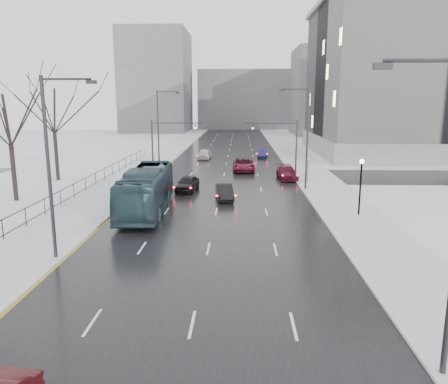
# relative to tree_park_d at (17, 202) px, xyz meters

# --- Properties ---
(road) EXTENTS (16.00, 150.00, 0.04)m
(road) POSITION_rel_tree_park_d_xyz_m (17.80, 26.00, 0.02)
(road) COLOR black
(road) RESTS_ON ground
(cross_road) EXTENTS (130.00, 10.00, 0.04)m
(cross_road) POSITION_rel_tree_park_d_xyz_m (17.80, 14.00, 0.02)
(cross_road) COLOR black
(cross_road) RESTS_ON ground
(sidewalk_left) EXTENTS (5.00, 150.00, 0.16)m
(sidewalk_left) POSITION_rel_tree_park_d_xyz_m (7.30, 26.00, 0.08)
(sidewalk_left) COLOR silver
(sidewalk_left) RESTS_ON ground
(sidewalk_right) EXTENTS (5.00, 150.00, 0.16)m
(sidewalk_right) POSITION_rel_tree_park_d_xyz_m (28.30, 26.00, 0.08)
(sidewalk_right) COLOR silver
(sidewalk_right) RESTS_ON ground
(park_strip) EXTENTS (14.00, 150.00, 0.12)m
(park_strip) POSITION_rel_tree_park_d_xyz_m (-2.20, 26.00, 0.06)
(park_strip) COLOR white
(park_strip) RESTS_ON ground
(tree_park_d) EXTENTS (8.75, 8.75, 12.50)m
(tree_park_d) POSITION_rel_tree_park_d_xyz_m (0.00, 0.00, 0.00)
(tree_park_d) COLOR black
(tree_park_d) RESTS_ON ground
(tree_park_e) EXTENTS (9.45, 9.45, 13.50)m
(tree_park_e) POSITION_rel_tree_park_d_xyz_m (-0.40, 10.00, 0.00)
(tree_park_e) COLOR black
(tree_park_e) RESTS_ON ground
(iron_fence) EXTENTS (0.06, 70.00, 1.30)m
(iron_fence) POSITION_rel_tree_park_d_xyz_m (4.80, -4.00, 0.91)
(iron_fence) COLOR black
(iron_fence) RESTS_ON sidewalk_left
(streetlight_r_mid) EXTENTS (2.95, 0.25, 10.00)m
(streetlight_r_mid) POSITION_rel_tree_park_d_xyz_m (25.97, 6.00, 5.62)
(streetlight_r_mid) COLOR #2D2D33
(streetlight_r_mid) RESTS_ON ground
(streetlight_l_near) EXTENTS (2.95, 0.25, 10.00)m
(streetlight_l_near) POSITION_rel_tree_park_d_xyz_m (9.63, -14.00, 5.62)
(streetlight_l_near) COLOR #2D2D33
(streetlight_l_near) RESTS_ON ground
(streetlight_l_far) EXTENTS (2.95, 0.25, 10.00)m
(streetlight_l_far) POSITION_rel_tree_park_d_xyz_m (9.63, 18.00, 5.62)
(streetlight_l_far) COLOR #2D2D33
(streetlight_l_far) RESTS_ON ground
(lamppost_r_mid) EXTENTS (0.36, 0.36, 4.28)m
(lamppost_r_mid) POSITION_rel_tree_park_d_xyz_m (28.80, -4.00, 2.94)
(lamppost_r_mid) COLOR black
(lamppost_r_mid) RESTS_ON sidewalk_right
(mast_signal_right) EXTENTS (6.10, 0.33, 6.50)m
(mast_signal_right) POSITION_rel_tree_park_d_xyz_m (25.13, 14.00, 4.11)
(mast_signal_right) COLOR #2D2D33
(mast_signal_right) RESTS_ON ground
(mast_signal_left) EXTENTS (6.10, 0.33, 6.50)m
(mast_signal_left) POSITION_rel_tree_park_d_xyz_m (10.47, 14.00, 4.11)
(mast_signal_left) COLOR #2D2D33
(mast_signal_left) RESTS_ON ground
(no_uturn_sign) EXTENTS (0.60, 0.06, 2.70)m
(no_uturn_sign) POSITION_rel_tree_park_d_xyz_m (27.00, 10.00, 2.30)
(no_uturn_sign) COLOR #2D2D33
(no_uturn_sign) RESTS_ON sidewalk_right
(civic_building) EXTENTS (41.00, 31.00, 24.80)m
(civic_building) POSITION_rel_tree_park_d_xyz_m (52.80, 38.00, 11.21)
(civic_building) COLOR gray
(civic_building) RESTS_ON ground
(bldg_far_right) EXTENTS (24.00, 20.00, 22.00)m
(bldg_far_right) POSITION_rel_tree_park_d_xyz_m (45.80, 81.00, 11.00)
(bldg_far_right) COLOR slate
(bldg_far_right) RESTS_ON ground
(bldg_far_left) EXTENTS (18.00, 22.00, 28.00)m
(bldg_far_left) POSITION_rel_tree_park_d_xyz_m (-4.20, 91.00, 14.00)
(bldg_far_left) COLOR slate
(bldg_far_left) RESTS_ON ground
(bldg_far_center) EXTENTS (30.00, 18.00, 18.00)m
(bldg_far_center) POSITION_rel_tree_park_d_xyz_m (21.80, 106.00, 9.00)
(bldg_far_center) COLOR slate
(bldg_far_center) RESTS_ON ground
(bus) EXTENTS (3.54, 12.58, 3.47)m
(bus) POSITION_rel_tree_park_d_xyz_m (12.25, -3.03, 1.77)
(bus) COLOR #27404C
(bus) RESTS_ON road
(sedan_center_near) EXTENTS (2.28, 4.61, 1.51)m
(sedan_center_near) POSITION_rel_tree_park_d_xyz_m (14.55, 4.98, 0.80)
(sedan_center_near) COLOR black
(sedan_center_near) RESTS_ON road
(sedan_right_near) EXTENTS (1.89, 4.21, 1.34)m
(sedan_right_near) POSITION_rel_tree_park_d_xyz_m (18.30, 1.36, 0.71)
(sedan_right_near) COLOR black
(sedan_right_near) RESTS_ON road
(sedan_right_cross) EXTENTS (2.81, 5.78, 1.59)m
(sedan_right_cross) POSITION_rel_tree_park_d_xyz_m (20.13, 17.60, 0.83)
(sedan_right_cross) COLOR #550E26
(sedan_right_cross) RESTS_ON road
(sedan_right_far) EXTENTS (2.29, 5.05, 1.43)m
(sedan_right_far) POSITION_rel_tree_park_d_xyz_m (25.00, 12.09, 0.76)
(sedan_right_far) COLOR #4A0C20
(sedan_right_far) RESTS_ON road
(sedan_center_far) EXTENTS (2.09, 4.61, 1.53)m
(sedan_center_far) POSITION_rel_tree_park_d_xyz_m (14.30, 29.23, 0.81)
(sedan_center_far) COLOR silver
(sedan_center_far) RESTS_ON road
(sedan_right_distant) EXTENTS (1.84, 4.18, 1.34)m
(sedan_right_distant) POSITION_rel_tree_park_d_xyz_m (23.23, 31.51, 0.71)
(sedan_right_distant) COLOR navy
(sedan_right_distant) RESTS_ON road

